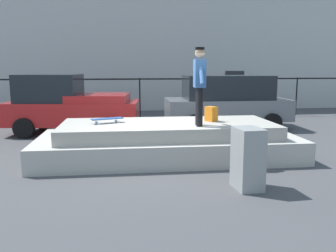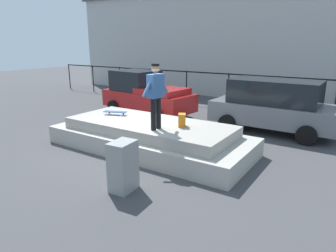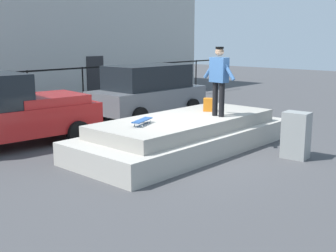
% 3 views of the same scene
% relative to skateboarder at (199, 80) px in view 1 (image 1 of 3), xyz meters
% --- Properties ---
extents(ground_plane, '(60.00, 60.00, 0.00)m').
position_rel_skateboarder_xyz_m(ground_plane, '(-1.03, 0.13, -1.90)').
color(ground_plane, '#424244').
extents(concrete_ledge, '(6.25, 2.59, 0.86)m').
position_rel_skateboarder_xyz_m(concrete_ledge, '(-0.65, 0.54, -1.51)').
color(concrete_ledge, '#ADA89E').
rests_on(concrete_ledge, ground_plane).
extents(skateboarder, '(0.28, 1.02, 1.77)m').
position_rel_skateboarder_xyz_m(skateboarder, '(0.00, 0.00, 0.00)').
color(skateboarder, black).
rests_on(skateboarder, concrete_ledge).
extents(skateboard, '(0.79, 0.46, 0.12)m').
position_rel_skateboarder_xyz_m(skateboard, '(-2.12, 0.64, -0.94)').
color(skateboard, '#264C8C').
rests_on(skateboard, concrete_ledge).
extents(backpack, '(0.31, 0.34, 0.37)m').
position_rel_skateboarder_xyz_m(backpack, '(0.45, 0.64, -0.86)').
color(backpack, orange).
rests_on(backpack, concrete_ledge).
extents(car_red_pickup_near, '(4.46, 2.33, 1.96)m').
position_rel_skateboarder_xyz_m(car_red_pickup_near, '(-3.54, 4.13, -0.94)').
color(car_red_pickup_near, '#B21E1E').
rests_on(car_red_pickup_near, ground_plane).
extents(car_grey_hatchback_mid, '(4.37, 2.19, 1.90)m').
position_rel_skateboarder_xyz_m(car_grey_hatchback_mid, '(1.98, 4.55, -0.91)').
color(car_grey_hatchback_mid, slate).
rests_on(car_grey_hatchback_mid, ground_plane).
extents(utility_box, '(0.49, 0.64, 1.12)m').
position_rel_skateboarder_xyz_m(utility_box, '(0.50, -1.94, -1.34)').
color(utility_box, gray).
rests_on(utility_box, ground_plane).
extents(fence_row, '(24.06, 0.06, 1.73)m').
position_rel_skateboarder_xyz_m(fence_row, '(-1.03, 7.61, -0.66)').
color(fence_row, black).
rests_on(fence_row, ground_plane).
extents(warehouse_building, '(25.75, 7.39, 6.45)m').
position_rel_skateboarder_xyz_m(warehouse_building, '(-1.03, 13.72, 1.33)').
color(warehouse_building, '#B2B2AD').
rests_on(warehouse_building, ground_plane).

